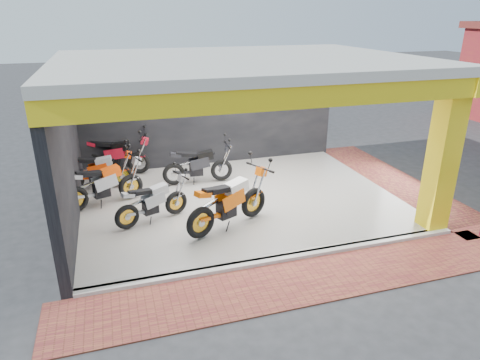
% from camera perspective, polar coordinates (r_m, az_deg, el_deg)
% --- Properties ---
extents(ground, '(80.00, 80.00, 0.00)m').
position_cam_1_polar(ground, '(9.63, 3.56, -7.58)').
color(ground, '#2D2D30').
rests_on(ground, ground).
extents(showroom_floor, '(8.00, 6.00, 0.10)m').
position_cam_1_polar(showroom_floor, '(11.30, 0.02, -2.67)').
color(showroom_floor, silver).
rests_on(showroom_floor, ground).
extents(showroom_ceiling, '(8.40, 6.40, 0.20)m').
position_cam_1_polar(showroom_ceiling, '(10.37, 0.02, 15.54)').
color(showroom_ceiling, beige).
rests_on(showroom_ceiling, corner_column).
extents(back_wall, '(8.20, 0.20, 3.50)m').
position_cam_1_polar(back_wall, '(13.63, -3.88, 9.03)').
color(back_wall, black).
rests_on(back_wall, ground).
extents(left_wall, '(0.20, 6.20, 3.50)m').
position_cam_1_polar(left_wall, '(10.33, -22.30, 3.41)').
color(left_wall, black).
rests_on(left_wall, ground).
extents(corner_column, '(0.50, 0.50, 3.50)m').
position_cam_1_polar(corner_column, '(10.26, 25.42, 2.79)').
color(corner_column, yellow).
rests_on(corner_column, ground).
extents(header_beam_front, '(8.40, 0.30, 0.40)m').
position_cam_1_polar(header_beam_front, '(7.63, 6.81, 10.97)').
color(header_beam_front, yellow).
rests_on(header_beam_front, corner_column).
extents(header_beam_right, '(0.30, 6.40, 0.40)m').
position_cam_1_polar(header_beam_right, '(12.19, 18.86, 13.91)').
color(header_beam_right, yellow).
rests_on(header_beam_right, corner_column).
extents(floor_kerb, '(8.00, 0.20, 0.10)m').
position_cam_1_polar(floor_kerb, '(8.79, 5.93, -10.36)').
color(floor_kerb, silver).
rests_on(floor_kerb, ground).
extents(paver_front, '(9.00, 1.40, 0.03)m').
position_cam_1_polar(paver_front, '(8.22, 8.07, -13.26)').
color(paver_front, brown).
rests_on(paver_front, ground).
extents(paver_right, '(1.40, 7.00, 0.03)m').
position_cam_1_polar(paver_right, '(13.43, 19.99, -0.18)').
color(paver_right, brown).
rests_on(paver_right, ground).
extents(moto_hero, '(2.55, 1.81, 1.47)m').
position_cam_1_polar(moto_hero, '(9.97, 1.81, -1.19)').
color(moto_hero, '#FC650A').
rests_on(moto_hero, showroom_floor).
extents(moto_row_a, '(2.06, 1.35, 1.18)m').
position_cam_1_polar(moto_row_a, '(10.27, -8.59, -1.58)').
color(moto_row_a, '#9EA1A6').
rests_on(moto_row_a, showroom_floor).
extents(moto_row_b, '(2.15, 0.90, 1.29)m').
position_cam_1_polar(moto_row_b, '(12.21, -2.50, 2.69)').
color(moto_row_b, black).
rests_on(moto_row_b, showroom_floor).
extents(moto_row_c, '(2.34, 1.48, 1.34)m').
position_cam_1_polar(moto_row_c, '(11.36, -14.50, 0.67)').
color(moto_row_c, '#AAACB2').
rests_on(moto_row_c, showroom_floor).
extents(moto_row_d, '(2.40, 1.48, 1.38)m').
position_cam_1_polar(moto_row_d, '(13.10, -13.45, 3.62)').
color(moto_row_d, red).
rests_on(moto_row_d, showroom_floor).
extents(moto_row_e, '(2.08, 0.90, 1.24)m').
position_cam_1_polar(moto_row_e, '(12.23, -15.53, 1.81)').
color(moto_row_e, '#EF3F0A').
rests_on(moto_row_e, showroom_floor).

